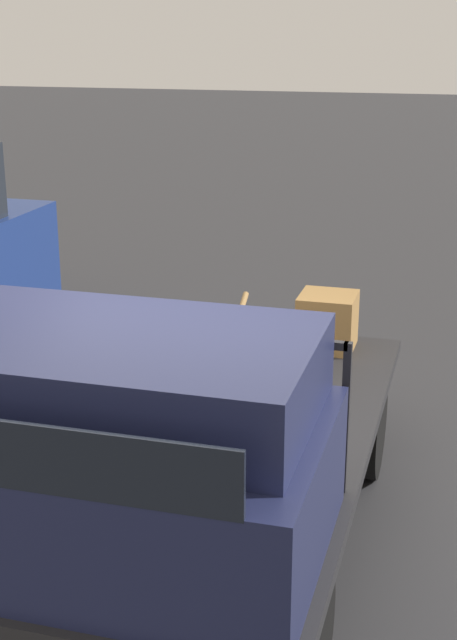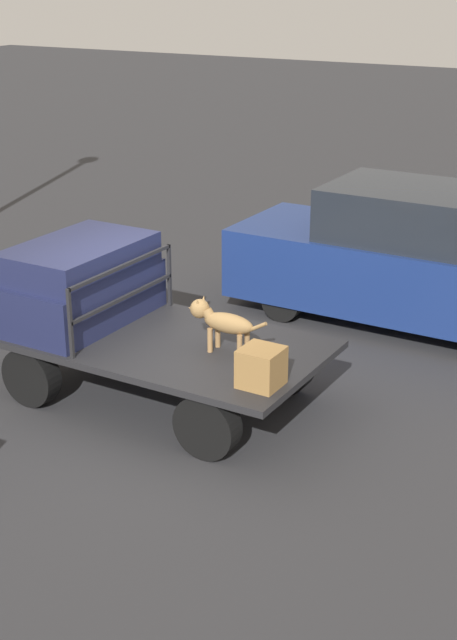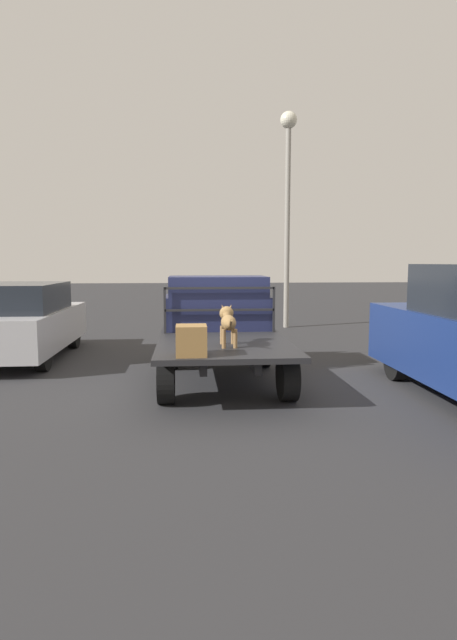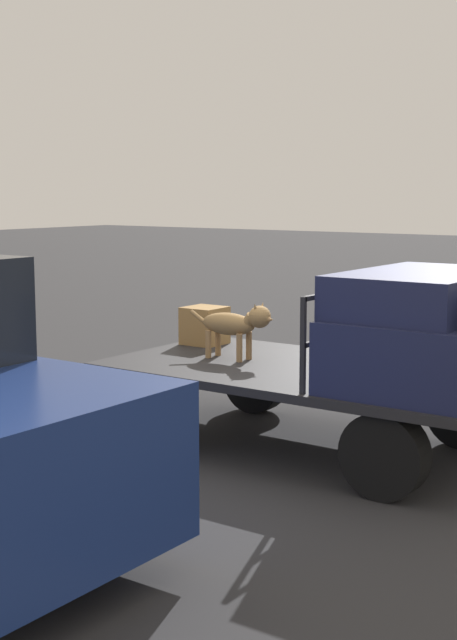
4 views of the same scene
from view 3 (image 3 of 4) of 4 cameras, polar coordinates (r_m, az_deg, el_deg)
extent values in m
plane|color=#2D2D30|center=(8.51, -0.77, -7.10)|extent=(80.00, 80.00, 0.00)
cylinder|color=black|center=(9.60, -6.55, -3.38)|extent=(0.71, 0.24, 0.71)
cylinder|color=black|center=(9.71, 3.95, -3.25)|extent=(0.71, 0.24, 0.71)
cylinder|color=black|center=(7.25, -7.14, -6.70)|extent=(0.71, 0.24, 0.71)
cylinder|color=black|center=(7.38, 6.79, -6.44)|extent=(0.71, 0.24, 0.71)
cube|color=black|center=(8.37, -3.27, -3.12)|extent=(3.57, 0.10, 0.18)
cube|color=black|center=(8.42, 1.71, -3.05)|extent=(3.57, 0.10, 0.18)
cube|color=#232326|center=(8.37, -0.77, -2.21)|extent=(3.88, 2.09, 0.08)
cube|color=#1E2347|center=(9.54, -1.29, 0.97)|extent=(1.33, 1.97, 0.61)
cube|color=#1E2347|center=(9.40, -1.26, 3.89)|extent=(1.13, 1.81, 0.37)
cube|color=black|center=(10.16, -1.52, 3.78)|extent=(0.02, 1.61, 0.28)
cube|color=#232326|center=(8.79, -7.28, 1.09)|extent=(0.04, 0.04, 0.81)
cube|color=#232326|center=(8.91, 5.20, 1.20)|extent=(0.04, 0.04, 0.81)
cube|color=#232326|center=(8.77, -1.00, 3.67)|extent=(0.04, 1.93, 0.04)
cube|color=#232326|center=(8.80, -1.00, 1.15)|extent=(0.04, 1.93, 0.04)
cylinder|color=#9E7547|center=(7.62, -0.75, -1.72)|extent=(0.06, 0.06, 0.28)
cylinder|color=#9E7547|center=(7.63, 0.51, -1.71)|extent=(0.06, 0.06, 0.28)
cylinder|color=#9E7547|center=(7.24, -0.54, -2.16)|extent=(0.06, 0.06, 0.28)
cylinder|color=#9E7547|center=(7.26, 0.78, -2.14)|extent=(0.06, 0.06, 0.28)
ellipsoid|color=olive|center=(7.41, 0.00, -0.30)|extent=(0.61, 0.22, 0.22)
sphere|color=#9E7547|center=(7.58, -0.11, -0.44)|extent=(0.10, 0.10, 0.10)
cylinder|color=olive|center=(7.66, -0.16, 0.39)|extent=(0.16, 0.12, 0.15)
sphere|color=olive|center=(7.77, -0.23, 0.78)|extent=(0.22, 0.22, 0.22)
cone|color=#9E7547|center=(7.86, -0.28, 0.73)|extent=(0.12, 0.12, 0.12)
cone|color=olive|center=(7.74, -0.67, 1.45)|extent=(0.06, 0.08, 0.10)
cone|color=olive|center=(7.75, 0.22, 1.46)|extent=(0.06, 0.08, 0.10)
cylinder|color=olive|center=(7.06, 0.24, -0.47)|extent=(0.26, 0.04, 0.17)
cube|color=olive|center=(6.69, -4.27, -2.35)|extent=(0.41, 0.41, 0.41)
cylinder|color=black|center=(12.71, -23.58, -1.70)|extent=(0.60, 0.20, 0.60)
cylinder|color=black|center=(12.32, -17.29, -1.69)|extent=(0.60, 0.20, 0.60)
cylinder|color=black|center=(9.91, -20.44, -3.79)|extent=(0.60, 0.20, 0.60)
cube|color=#B7B7BC|center=(11.26, -22.28, -0.89)|extent=(4.07, 1.71, 0.78)
cube|color=#1E232B|center=(11.00, -22.75, 2.42)|extent=(2.24, 1.54, 0.56)
cylinder|color=black|center=(9.07, 18.59, -4.66)|extent=(0.60, 0.20, 0.60)
cylinder|color=gray|center=(15.52, 6.72, 10.34)|extent=(0.16, 0.16, 6.06)
sphere|color=silver|center=(16.04, 6.89, 21.76)|extent=(0.50, 0.50, 0.50)
camera|label=1|loc=(12.90, -9.03, 11.14)|focal=50.00mm
camera|label=2|loc=(8.23, -76.72, 21.02)|focal=50.00mm
camera|label=4|loc=(14.65, 27.60, 7.56)|focal=50.00mm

